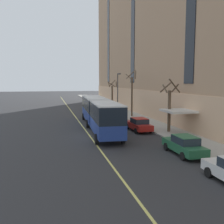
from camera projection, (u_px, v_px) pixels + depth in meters
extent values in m
plane|color=#303033|center=(95.00, 137.00, 27.82)|extent=(260.00, 260.00, 0.00)
cube|color=#ADA89E|center=(160.00, 128.00, 32.75)|extent=(4.01, 160.00, 0.15)
cube|color=#E5B68D|center=(187.00, 113.00, 30.05)|extent=(0.14, 110.00, 4.40)
cube|color=silver|center=(179.00, 111.00, 28.82)|extent=(3.20, 3.40, 0.24)
cube|color=#1E232B|center=(133.00, 15.00, 48.11)|extent=(0.10, 2.00, 24.93)
cube|color=#1E232B|center=(108.00, 34.00, 68.03)|extent=(0.10, 2.00, 24.93)
cube|color=navy|center=(94.00, 114.00, 36.32)|extent=(3.04, 10.84, 1.33)
cube|color=black|center=(94.00, 104.00, 36.15)|extent=(3.05, 10.84, 1.63)
cube|color=white|center=(94.00, 97.00, 36.05)|extent=(3.06, 10.84, 0.12)
cube|color=#19232D|center=(90.00, 102.00, 41.43)|extent=(2.31, 0.19, 1.22)
cube|color=orange|center=(90.00, 97.00, 41.35)|extent=(1.76, 0.15, 0.28)
cube|color=black|center=(90.00, 114.00, 41.67)|extent=(2.47, 0.24, 0.24)
cube|color=white|center=(85.00, 112.00, 41.48)|extent=(0.28, 0.07, 0.18)
cube|color=white|center=(96.00, 112.00, 41.81)|extent=(0.28, 0.07, 0.18)
cylinder|color=#595651|center=(100.00, 114.00, 30.50)|extent=(2.43, 1.12, 2.39)
cube|color=navy|center=(106.00, 127.00, 26.46)|extent=(2.88, 7.60, 1.33)
cube|color=black|center=(106.00, 112.00, 26.28)|extent=(2.89, 7.60, 1.63)
cube|color=white|center=(106.00, 104.00, 26.18)|extent=(2.90, 7.60, 0.12)
cylinder|color=black|center=(83.00, 117.00, 39.85)|extent=(0.35, 1.01, 1.00)
cylinder|color=black|center=(100.00, 116.00, 40.31)|extent=(0.35, 1.01, 1.00)
cylinder|color=black|center=(88.00, 124.00, 33.04)|extent=(0.35, 1.01, 1.00)
cylinder|color=black|center=(107.00, 123.00, 33.50)|extent=(0.35, 1.01, 1.00)
cylinder|color=black|center=(97.00, 139.00, 24.31)|extent=(0.35, 1.01, 1.00)
cylinder|color=black|center=(123.00, 138.00, 24.77)|extent=(0.35, 1.01, 1.00)
cube|color=#BCAD89|center=(107.00, 109.00, 48.56)|extent=(1.88, 4.64, 0.64)
cube|color=#232D38|center=(107.00, 106.00, 48.27)|extent=(1.63, 2.10, 0.56)
cube|color=#BCAD89|center=(107.00, 105.00, 48.23)|extent=(1.59, 2.01, 0.04)
cylinder|color=black|center=(101.00, 110.00, 49.76)|extent=(0.23, 0.64, 0.64)
cylinder|color=black|center=(110.00, 110.00, 50.20)|extent=(0.23, 0.64, 0.64)
cylinder|color=black|center=(104.00, 112.00, 47.00)|extent=(0.23, 0.64, 0.64)
cylinder|color=black|center=(113.00, 112.00, 47.44)|extent=(0.23, 0.64, 0.64)
cube|color=#B21E19|center=(139.00, 126.00, 30.92)|extent=(1.94, 4.81, 0.64)
cube|color=#232D38|center=(139.00, 121.00, 30.62)|extent=(1.64, 2.19, 0.56)
cube|color=#B21E19|center=(140.00, 118.00, 30.58)|extent=(1.61, 2.09, 0.04)
cylinder|color=black|center=(128.00, 127.00, 32.14)|extent=(0.24, 0.65, 0.64)
cylinder|color=black|center=(141.00, 126.00, 32.60)|extent=(0.24, 0.65, 0.64)
cylinder|color=black|center=(136.00, 131.00, 29.31)|extent=(0.24, 0.65, 0.64)
cylinder|color=black|center=(151.00, 130.00, 29.77)|extent=(0.24, 0.65, 0.64)
cube|color=#23603D|center=(184.00, 147.00, 20.98)|extent=(1.78, 4.80, 0.64)
cube|color=#232D38|center=(185.00, 140.00, 20.68)|extent=(1.53, 2.17, 0.56)
cube|color=#23603D|center=(186.00, 136.00, 20.64)|extent=(1.49, 2.07, 0.04)
cylinder|color=black|center=(166.00, 147.00, 22.27)|extent=(0.23, 0.64, 0.64)
cylinder|color=black|center=(184.00, 146.00, 22.63)|extent=(0.23, 0.64, 0.64)
cylinder|color=black|center=(183.00, 156.00, 19.40)|extent=(0.23, 0.64, 0.64)
cylinder|color=black|center=(203.00, 155.00, 19.76)|extent=(0.23, 0.64, 0.64)
cylinder|color=black|center=(209.00, 172.00, 15.98)|extent=(0.23, 0.64, 0.64)
cylinder|color=brown|center=(169.00, 111.00, 29.69)|extent=(0.35, 0.35, 4.67)
cylinder|color=brown|center=(175.00, 88.00, 29.59)|extent=(0.26, 1.43, 1.01)
cylinder|color=brown|center=(166.00, 87.00, 30.07)|extent=(1.61, 0.38, 1.29)
cylinder|color=brown|center=(165.00, 89.00, 29.28)|extent=(0.20, 1.25, 0.94)
cylinder|color=brown|center=(174.00, 86.00, 28.69)|extent=(1.63, 0.57, 1.59)
cylinder|color=brown|center=(132.00, 97.00, 42.97)|extent=(0.28, 0.28, 6.33)
cylinder|color=brown|center=(136.00, 75.00, 42.52)|extent=(0.47, 1.23, 1.36)
cylinder|color=brown|center=(131.00, 75.00, 43.23)|extent=(1.53, 0.18, 1.41)
cylinder|color=brown|center=(128.00, 76.00, 42.22)|extent=(0.55, 1.48, 0.85)
cylinder|color=brown|center=(112.00, 97.00, 56.43)|extent=(0.36, 0.36, 4.73)
cylinder|color=brown|center=(116.00, 84.00, 56.06)|extent=(0.70, 1.84, 1.22)
cylinder|color=brown|center=(112.00, 83.00, 56.78)|extent=(1.50, 0.47, 1.52)
cylinder|color=brown|center=(109.00, 84.00, 55.90)|extent=(0.24, 1.61, 1.30)
cylinder|color=brown|center=(112.00, 85.00, 55.50)|extent=(1.37, 0.40, 0.93)
cylinder|color=#2D2D30|center=(118.00, 93.00, 47.25)|extent=(0.16, 0.16, 7.13)
cylinder|color=#2D2D30|center=(119.00, 74.00, 46.31)|extent=(0.10, 1.10, 0.10)
cube|color=#3D3D3F|center=(119.00, 74.00, 45.79)|extent=(0.36, 0.60, 0.20)
cube|color=#E0D66B|center=(86.00, 132.00, 30.60)|extent=(0.16, 140.00, 0.01)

